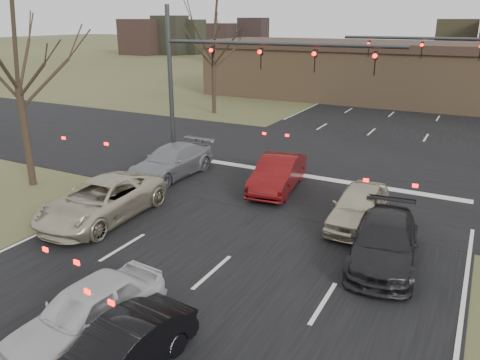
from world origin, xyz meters
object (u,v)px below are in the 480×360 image
object	(u,v)px
mast_arm_near	(223,66)
car_white_sedan	(87,312)
car_black_hatch	(121,351)
building	(433,74)
car_charcoal_sedan	(384,241)
car_silver_ahead	(359,206)
car_grey_ahead	(171,161)
car_silver_suv	(102,200)
car_red_ahead	(278,174)

from	to	relation	value
mast_arm_near	car_white_sedan	size ratio (longest dim) A/B	2.91
car_black_hatch	mast_arm_near	bearing A→B (deg)	117.34
car_white_sedan	building	bearing A→B (deg)	91.20
car_charcoal_sedan	car_silver_ahead	bearing A→B (deg)	113.24
mast_arm_near	car_charcoal_sedan	size ratio (longest dim) A/B	2.51
car_grey_ahead	car_silver_ahead	size ratio (longest dim) A/B	1.18
mast_arm_near	car_black_hatch	bearing A→B (deg)	-68.55
mast_arm_near	car_silver_ahead	world-z (taller)	mast_arm_near
car_charcoal_sedan	car_grey_ahead	xyz separation A→B (m)	(-10.92, 3.91, 0.04)
car_black_hatch	car_silver_ahead	distance (m)	10.44
car_charcoal_sedan	car_silver_ahead	distance (m)	2.83
building	car_silver_ahead	bearing A→B (deg)	-88.05
car_white_sedan	car_grey_ahead	distance (m)	12.26
car_silver_suv	car_charcoal_sedan	distance (m)	10.32
car_white_sedan	car_charcoal_sedan	xyz separation A→B (m)	(5.48, 7.08, -0.01)
car_white_sedan	car_silver_ahead	world-z (taller)	car_silver_ahead
car_silver_suv	car_red_ahead	xyz separation A→B (m)	(4.62, 6.13, -0.01)
mast_arm_near	car_silver_ahead	size ratio (longest dim) A/B	2.81
mast_arm_near	car_silver_suv	world-z (taller)	mast_arm_near
car_white_sedan	car_silver_ahead	bearing A→B (deg)	72.59
car_black_hatch	car_red_ahead	bearing A→B (deg)	103.63
building	mast_arm_near	distance (m)	26.14
car_silver_suv	car_silver_ahead	size ratio (longest dim) A/B	1.28
car_silver_suv	car_red_ahead	world-z (taller)	car_silver_suv
car_grey_ahead	car_charcoal_sedan	bearing A→B (deg)	-16.79
car_silver_suv	car_black_hatch	size ratio (longest dim) A/B	1.50
car_white_sedan	car_red_ahead	size ratio (longest dim) A/B	0.91
car_white_sedan	car_grey_ahead	size ratio (longest dim) A/B	0.82
car_grey_ahead	car_red_ahead	xyz separation A→B (m)	(5.33, 0.63, 0.02)
building	car_charcoal_sedan	xyz separation A→B (m)	(2.42, -31.89, -1.96)
building	car_silver_suv	xyz separation A→B (m)	(-7.78, -33.48, -1.89)
car_silver_suv	car_silver_ahead	xyz separation A→B (m)	(8.78, 4.04, -0.03)
car_silver_ahead	building	bearing A→B (deg)	90.63
mast_arm_near	car_black_hatch	world-z (taller)	mast_arm_near
mast_arm_near	car_grey_ahead	xyz separation A→B (m)	(-1.27, -2.98, -4.33)
car_black_hatch	car_grey_ahead	xyz separation A→B (m)	(-7.00, 11.60, 0.13)
car_white_sedan	car_grey_ahead	xyz separation A→B (m)	(-5.43, 10.99, 0.03)
mast_arm_near	car_white_sedan	distance (m)	15.21
car_silver_ahead	car_black_hatch	bearing A→B (deg)	-105.17
mast_arm_near	car_grey_ahead	size ratio (longest dim) A/B	2.38
car_grey_ahead	building	bearing A→B (deg)	76.01
car_silver_suv	car_black_hatch	distance (m)	8.76
mast_arm_near	car_grey_ahead	distance (m)	5.41
car_white_sedan	mast_arm_near	bearing A→B (deg)	112.31
mast_arm_near	car_silver_suv	bearing A→B (deg)	-93.73
mast_arm_near	car_red_ahead	bearing A→B (deg)	-29.99
car_white_sedan	car_black_hatch	world-z (taller)	car_white_sedan
car_red_ahead	car_silver_ahead	xyz separation A→B (m)	(4.17, -2.10, -0.02)
car_white_sedan	car_red_ahead	world-z (taller)	car_red_ahead
building	car_red_ahead	world-z (taller)	building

